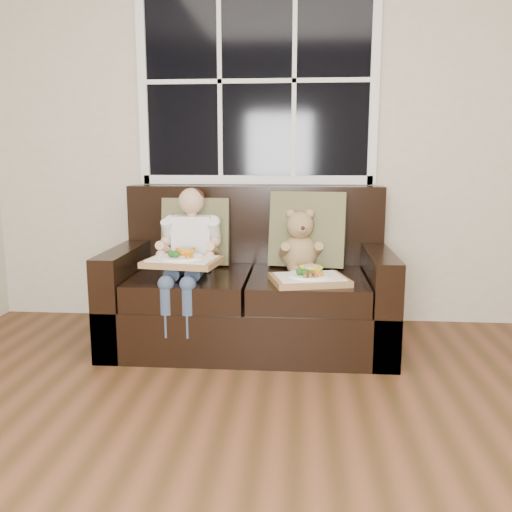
# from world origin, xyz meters

# --- Properties ---
(window_back) EXTENTS (1.62, 0.04, 1.37)m
(window_back) POSITION_xyz_m (-0.37, 2.48, 1.65)
(window_back) COLOR black
(window_back) RESTS_ON room_walls
(loveseat) EXTENTS (1.70, 0.92, 0.96)m
(loveseat) POSITION_xyz_m (-0.37, 2.02, 0.31)
(loveseat) COLOR black
(loveseat) RESTS_ON ground
(pillow_left) EXTENTS (0.44, 0.22, 0.45)m
(pillow_left) POSITION_xyz_m (-0.74, 2.17, 0.67)
(pillow_left) COLOR brown
(pillow_left) RESTS_ON loveseat
(pillow_right) EXTENTS (0.50, 0.28, 0.49)m
(pillow_right) POSITION_xyz_m (-0.02, 2.17, 0.69)
(pillow_right) COLOR brown
(pillow_right) RESTS_ON loveseat
(child) EXTENTS (0.35, 0.58, 0.79)m
(child) POSITION_xyz_m (-0.73, 1.90, 0.63)
(child) COLOR white
(child) RESTS_ON loveseat
(teddy_bear) EXTENTS (0.26, 0.32, 0.40)m
(teddy_bear) POSITION_xyz_m (-0.07, 2.05, 0.61)
(teddy_bear) COLOR #A18755
(teddy_bear) RESTS_ON loveseat
(tray_left) EXTENTS (0.45, 0.37, 0.09)m
(tray_left) POSITION_xyz_m (-0.73, 1.69, 0.57)
(tray_left) COLOR olive
(tray_left) RESTS_ON child
(tray_right) EXTENTS (0.48, 0.41, 0.09)m
(tray_right) POSITION_xyz_m (-0.01, 1.70, 0.48)
(tray_right) COLOR olive
(tray_right) RESTS_ON loveseat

